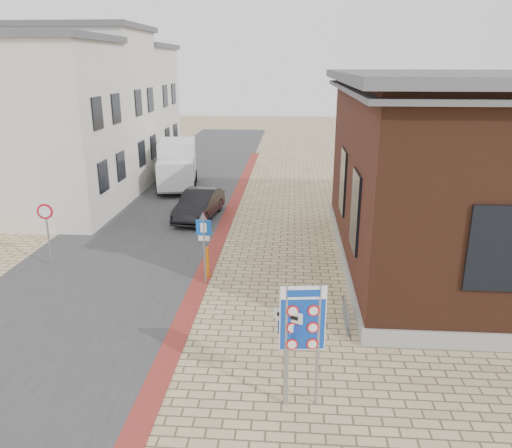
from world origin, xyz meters
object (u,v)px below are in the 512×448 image
(parking_sign, at_px, (204,240))
(bollard, at_px, (208,262))
(border_sign, at_px, (303,321))
(essen_sign, at_px, (287,340))
(box_truck, at_px, (177,165))
(sedan, at_px, (199,204))

(parking_sign, distance_m, bollard, 1.12)
(border_sign, xyz_separation_m, essen_sign, (-0.30, -0.00, -0.44))
(box_truck, relative_size, border_sign, 1.92)
(essen_sign, bearing_deg, border_sign, 23.84)
(box_truck, height_order, border_sign, border_sign)
(box_truck, bearing_deg, border_sign, -79.99)
(essen_sign, bearing_deg, box_truck, 133.00)
(sedan, relative_size, essen_sign, 1.73)
(bollard, bearing_deg, border_sign, -64.47)
(parking_sign, height_order, bollard, parking_sign)
(bollard, bearing_deg, parking_sign, -90.00)
(sedan, bearing_deg, essen_sign, -64.69)
(sedan, relative_size, bollard, 3.67)
(essen_sign, height_order, parking_sign, essen_sign)
(sedan, xyz_separation_m, border_sign, (4.65, -13.35, 1.34))
(essen_sign, height_order, bollard, essen_sign)
(sedan, distance_m, box_truck, 6.51)
(border_sign, height_order, parking_sign, border_sign)
(box_truck, bearing_deg, parking_sign, -83.56)
(sedan, height_order, box_truck, box_truck)
(border_sign, bearing_deg, bollard, 109.09)
(box_truck, distance_m, parking_sign, 13.93)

